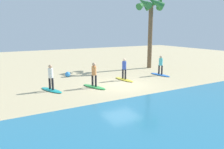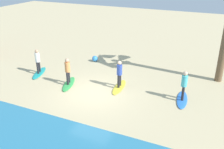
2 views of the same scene
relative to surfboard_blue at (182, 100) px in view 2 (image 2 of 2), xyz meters
The scene contains 10 objects.
ground_plane 4.95m from the surfboard_blue, 15.00° to the left, with size 60.00×60.00×0.00m, color #CCB789.
surfboard_blue is the anchor object (origin of this frame).
surfer_blue 0.99m from the surfboard_blue, 90.00° to the left, with size 0.32×0.46×1.64m.
surfboard_yellow 3.76m from the surfboard_blue, ahead, with size 2.10×0.56×0.09m, color yellow.
surfer_yellow 3.89m from the surfboard_blue, ahead, with size 0.32×0.46×1.64m.
surfboard_green 6.86m from the surfboard_blue, ahead, with size 2.10×0.56×0.09m, color green.
surfer_green 6.93m from the surfboard_blue, ahead, with size 0.32×0.44×1.64m.
surfboard_teal 9.59m from the surfboard_blue, ahead, with size 2.10×0.56×0.09m, color teal.
surfer_teal 9.64m from the surfboard_blue, ahead, with size 0.32×0.44×1.64m.
beach_ball 7.98m from the surfboard_blue, 24.90° to the right, with size 0.43×0.43×0.43m, color #338CE5.
Camera 2 is at (-6.30, 11.38, 6.91)m, focal length 40.42 mm.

